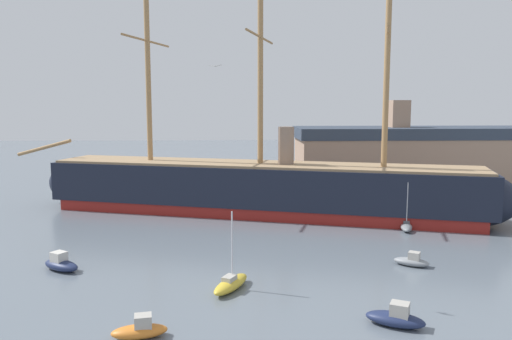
{
  "coord_description": "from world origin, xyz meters",
  "views": [
    {
      "loc": [
        -1.61,
        -20.66,
        15.48
      ],
      "look_at": [
        0.92,
        33.91,
        8.33
      ],
      "focal_mm": 35.1,
      "sensor_mm": 36.0,
      "label": 1
    }
  ],
  "objects_px": {
    "motorboat_mid_right": "(412,261)",
    "dinghy_far_left": "(64,204)",
    "motorboat_mid_left": "(61,264)",
    "motorboat_foreground_right": "(396,318)",
    "seagull_in_flight": "(215,66)",
    "tall_ship": "(260,187)",
    "motorboat_foreground_left": "(140,330)",
    "dinghy_distant_centre": "(249,192)",
    "sailboat_near_centre": "(231,283)",
    "dockside_warehouse_right": "(436,159)",
    "sailboat_far_right": "(454,207)",
    "sailboat_alongside_stern": "(406,226)"
  },
  "relations": [
    {
      "from": "dinghy_far_left",
      "to": "motorboat_mid_left",
      "type": "bearing_deg",
      "value": -72.22
    },
    {
      "from": "sailboat_alongside_stern",
      "to": "motorboat_mid_right",
      "type": "bearing_deg",
      "value": -107.24
    },
    {
      "from": "tall_ship",
      "to": "sailboat_near_centre",
      "type": "height_order",
      "value": "tall_ship"
    },
    {
      "from": "motorboat_foreground_left",
      "to": "seagull_in_flight",
      "type": "height_order",
      "value": "seagull_in_flight"
    },
    {
      "from": "sailboat_alongside_stern",
      "to": "dinghy_distant_centre",
      "type": "distance_m",
      "value": 31.79
    },
    {
      "from": "motorboat_mid_left",
      "to": "motorboat_mid_right",
      "type": "relative_size",
      "value": 1.23
    },
    {
      "from": "motorboat_foreground_right",
      "to": "sailboat_far_right",
      "type": "relative_size",
      "value": 0.69
    },
    {
      "from": "sailboat_alongside_stern",
      "to": "dinghy_far_left",
      "type": "distance_m",
      "value": 50.92
    },
    {
      "from": "motorboat_foreground_right",
      "to": "motorboat_mid_right",
      "type": "relative_size",
      "value": 1.24
    },
    {
      "from": "motorboat_mid_left",
      "to": "dinghy_far_left",
      "type": "distance_m",
      "value": 32.8
    },
    {
      "from": "tall_ship",
      "to": "motorboat_foreground_right",
      "type": "xyz_separation_m",
      "value": [
        7.55,
        -36.7,
        -3.25
      ]
    },
    {
      "from": "motorboat_mid_left",
      "to": "sailboat_far_right",
      "type": "xyz_separation_m",
      "value": [
        48.82,
        24.71,
        -0.07
      ]
    },
    {
      "from": "motorboat_foreground_left",
      "to": "dinghy_distant_centre",
      "type": "height_order",
      "value": "motorboat_foreground_left"
    },
    {
      "from": "motorboat_mid_right",
      "to": "dockside_warehouse_right",
      "type": "height_order",
      "value": "dockside_warehouse_right"
    },
    {
      "from": "tall_ship",
      "to": "motorboat_foreground_right",
      "type": "height_order",
      "value": "tall_ship"
    },
    {
      "from": "motorboat_mid_right",
      "to": "dinghy_far_left",
      "type": "xyz_separation_m",
      "value": [
        -43.47,
        31.5,
        -0.28
      ]
    },
    {
      "from": "motorboat_foreground_right",
      "to": "sailboat_far_right",
      "type": "distance_m",
      "value": 43.48
    },
    {
      "from": "tall_ship",
      "to": "dinghy_distant_centre",
      "type": "relative_size",
      "value": 22.96
    },
    {
      "from": "motorboat_foreground_right",
      "to": "seagull_in_flight",
      "type": "distance_m",
      "value": 23.51
    },
    {
      "from": "sailboat_far_right",
      "to": "dockside_warehouse_right",
      "type": "relative_size",
      "value": 0.12
    },
    {
      "from": "tall_ship",
      "to": "dockside_warehouse_right",
      "type": "xyz_separation_m",
      "value": [
        33.0,
        18.91,
        1.85
      ]
    },
    {
      "from": "sailboat_near_centre",
      "to": "seagull_in_flight",
      "type": "relative_size",
      "value": 6.17
    },
    {
      "from": "motorboat_foreground_left",
      "to": "sailboat_near_centre",
      "type": "bearing_deg",
      "value": 54.44
    },
    {
      "from": "tall_ship",
      "to": "sailboat_far_right",
      "type": "bearing_deg",
      "value": 2.51
    },
    {
      "from": "motorboat_foreground_left",
      "to": "motorboat_foreground_right",
      "type": "distance_m",
      "value": 17.69
    },
    {
      "from": "sailboat_far_right",
      "to": "seagull_in_flight",
      "type": "relative_size",
      "value": 6.04
    },
    {
      "from": "tall_ship",
      "to": "motorboat_mid_left",
      "type": "bearing_deg",
      "value": -130.55
    },
    {
      "from": "dinghy_distant_centre",
      "to": "dockside_warehouse_right",
      "type": "bearing_deg",
      "value": 5.23
    },
    {
      "from": "dockside_warehouse_right",
      "to": "sailboat_far_right",
      "type": "bearing_deg",
      "value": -103.52
    },
    {
      "from": "motorboat_mid_right",
      "to": "sailboat_alongside_stern",
      "type": "xyz_separation_m",
      "value": [
        4.3,
        13.85,
        0.01
      ]
    },
    {
      "from": "motorboat_foreground_left",
      "to": "motorboat_foreground_right",
      "type": "height_order",
      "value": "motorboat_foreground_right"
    },
    {
      "from": "dockside_warehouse_right",
      "to": "dinghy_distant_centre",
      "type": "bearing_deg",
      "value": -174.77
    },
    {
      "from": "motorboat_foreground_left",
      "to": "dinghy_distant_centre",
      "type": "relative_size",
      "value": 1.26
    },
    {
      "from": "dinghy_distant_centre",
      "to": "sailboat_near_centre",
      "type": "bearing_deg",
      "value": -93.81
    },
    {
      "from": "sailboat_alongside_stern",
      "to": "dockside_warehouse_right",
      "type": "distance_m",
      "value": 33.01
    },
    {
      "from": "motorboat_foreground_left",
      "to": "sailboat_near_centre",
      "type": "distance_m",
      "value": 10.38
    },
    {
      "from": "seagull_in_flight",
      "to": "motorboat_foreground_right",
      "type": "bearing_deg",
      "value": -32.65
    },
    {
      "from": "sailboat_near_centre",
      "to": "motorboat_mid_left",
      "type": "height_order",
      "value": "sailboat_near_centre"
    },
    {
      "from": "tall_ship",
      "to": "sailboat_near_centre",
      "type": "xyz_separation_m",
      "value": [
        -4.08,
        -29.19,
        -3.3
      ]
    },
    {
      "from": "tall_ship",
      "to": "motorboat_mid_left",
      "type": "height_order",
      "value": "tall_ship"
    },
    {
      "from": "tall_ship",
      "to": "sailboat_alongside_stern",
      "type": "xyz_separation_m",
      "value": [
        17.68,
        -9.87,
        -3.35
      ]
    },
    {
      "from": "motorboat_foreground_left",
      "to": "sailboat_alongside_stern",
      "type": "xyz_separation_m",
      "value": [
        27.8,
        27.76,
        -0.04
      ]
    },
    {
      "from": "dockside_warehouse_right",
      "to": "seagull_in_flight",
      "type": "height_order",
      "value": "seagull_in_flight"
    },
    {
      "from": "motorboat_mid_left",
      "to": "dinghy_far_left",
      "type": "relative_size",
      "value": 2.27
    },
    {
      "from": "motorboat_mid_right",
      "to": "dinghy_far_left",
      "type": "distance_m",
      "value": 53.68
    },
    {
      "from": "motorboat_foreground_right",
      "to": "motorboat_foreground_left",
      "type": "bearing_deg",
      "value": -176.96
    },
    {
      "from": "tall_ship",
      "to": "motorboat_foreground_right",
      "type": "bearing_deg",
      "value": -78.38
    },
    {
      "from": "sailboat_far_right",
      "to": "dockside_warehouse_right",
      "type": "height_order",
      "value": "dockside_warehouse_right"
    },
    {
      "from": "sailboat_far_right",
      "to": "dinghy_distant_centre",
      "type": "bearing_deg",
      "value": 154.04
    },
    {
      "from": "sailboat_near_centre",
      "to": "sailboat_far_right",
      "type": "xyz_separation_m",
      "value": [
        32.83,
        30.46,
        -0.01
      ]
    }
  ]
}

